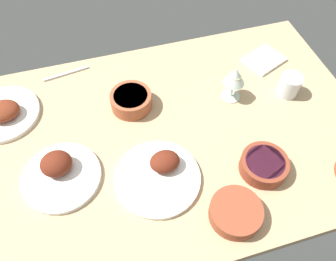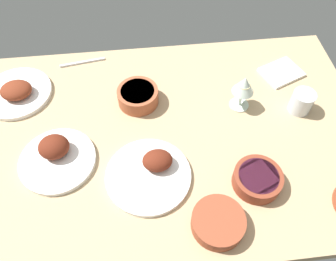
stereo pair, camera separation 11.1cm
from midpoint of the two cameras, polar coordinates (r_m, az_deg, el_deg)
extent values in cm
cube|color=tan|center=(114.33, -2.77, -1.36)|extent=(140.00, 90.00, 4.00)
cylinder|color=white|center=(110.12, -20.73, -7.75)|extent=(24.43, 24.43, 1.60)
ellipsoid|color=#602314|center=(108.53, -21.61, -5.56)|extent=(9.75, 8.91, 6.61)
cylinder|color=white|center=(103.31, -4.92, -8.45)|extent=(26.73, 26.73, 1.60)
ellipsoid|color=#602314|center=(102.08, -3.68, -5.61)|extent=(9.46, 7.70, 5.60)
cylinder|color=white|center=(133.21, -28.83, 2.37)|extent=(25.54, 25.54, 1.60)
ellipsoid|color=maroon|center=(129.57, -28.94, 2.81)|extent=(11.33, 9.51, 5.23)
cylinder|color=brown|center=(97.68, 8.37, -14.13)|extent=(15.23, 15.23, 4.69)
cylinder|color=brown|center=(95.98, 8.50, -13.72)|extent=(12.49, 12.49, 1.00)
cylinder|color=#A35133|center=(119.34, -9.06, 4.97)|extent=(14.72, 14.72, 5.90)
cylinder|color=#D6BC70|center=(117.52, -9.21, 5.75)|extent=(12.07, 12.07, 1.00)
cylinder|color=brown|center=(105.97, 13.38, -6.09)|extent=(14.85, 14.85, 5.04)
cylinder|color=#4C192D|center=(104.26, 13.59, -5.55)|extent=(12.18, 12.18, 1.00)
cylinder|color=silver|center=(124.17, 8.28, 5.77)|extent=(7.00, 7.00, 0.50)
cylinder|color=silver|center=(121.41, 8.48, 6.94)|extent=(1.00, 1.00, 7.00)
cone|color=silver|center=(116.59, 8.89, 9.17)|extent=(7.60, 7.60, 6.50)
cylinder|color=beige|center=(117.61, 8.80, 8.68)|extent=(4.18, 4.18, 2.80)
cylinder|color=silver|center=(127.41, 17.98, 7.30)|extent=(7.83, 7.83, 8.14)
cube|color=white|center=(140.16, 14.07, 11.66)|extent=(18.22, 16.55, 1.20)
cube|color=silver|center=(138.39, -19.48, 9.12)|extent=(17.90, 3.54, 0.80)
camera|label=1|loc=(0.06, -92.87, -4.01)|focal=35.22mm
camera|label=2|loc=(0.06, 87.13, 4.01)|focal=35.22mm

